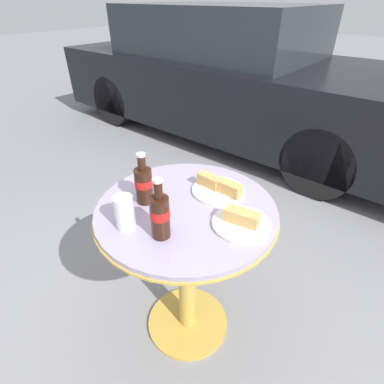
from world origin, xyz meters
name	(u,v)px	position (x,y,z in m)	size (l,w,h in m)	color
ground_plane	(188,322)	(0.00, 0.00, 0.00)	(30.00, 30.00, 0.00)	gray
bistro_table	(187,244)	(0.00, 0.00, 0.57)	(0.73, 0.73, 0.78)	gold
cola_bottle_left	(160,215)	(0.04, -0.18, 0.87)	(0.07, 0.07, 0.23)	#33190F
cola_bottle_right	(144,184)	(-0.15, -0.08, 0.86)	(0.07, 0.07, 0.21)	#33190F
drinking_glass	(125,214)	(-0.09, -0.23, 0.83)	(0.07, 0.07, 0.13)	#C68923
lunch_plate_near	(219,188)	(0.04, 0.17, 0.80)	(0.22, 0.22, 0.06)	silver
lunch_plate_far	(241,221)	(0.23, 0.04, 0.79)	(0.21, 0.21, 0.06)	silver
parked_car	(230,78)	(-1.37, 2.40, 0.66)	(4.37, 1.66, 1.40)	black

